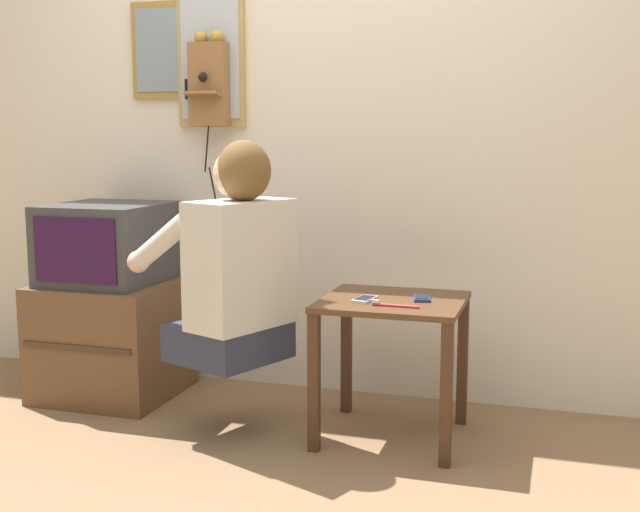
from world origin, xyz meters
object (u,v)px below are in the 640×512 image
at_px(toothbrush, 392,305).
at_px(person, 235,263).
at_px(cell_phone_spare, 422,298).
at_px(wall_phone_antique, 210,82).
at_px(wall_mirror, 211,46).
at_px(television, 108,243).
at_px(framed_picture, 165,50).
at_px(cell_phone_held, 365,299).

bearing_deg(toothbrush, person, 94.13).
bearing_deg(cell_phone_spare, wall_phone_antique, 146.82).
bearing_deg(wall_mirror, wall_phone_antique, -75.52).
distance_m(wall_phone_antique, cell_phone_spare, 1.41).
xyz_separation_m(television, cell_phone_spare, (1.43, -0.13, -0.14)).
height_order(person, wall_phone_antique, wall_phone_antique).
xyz_separation_m(person, toothbrush, (0.60, 0.03, -0.13)).
xyz_separation_m(person, framed_picture, (-0.61, 0.65, 0.87)).
distance_m(person, wall_mirror, 1.16).
bearing_deg(framed_picture, wall_phone_antique, -10.33).
relative_size(framed_picture, toothbrush, 2.51).
xyz_separation_m(person, wall_mirror, (-0.38, 0.65, 0.88)).
distance_m(framed_picture, wall_mirror, 0.23).
relative_size(television, wall_mirror, 0.71).
bearing_deg(person, television, 89.45).
height_order(person, television, person).
bearing_deg(person, cell_phone_held, -55.58).
xyz_separation_m(television, toothbrush, (1.35, -0.29, -0.14)).
distance_m(wall_mirror, cell_phone_held, 1.44).
relative_size(person, cell_phone_spare, 6.31).
distance_m(cell_phone_spare, toothbrush, 0.18).
bearing_deg(wall_phone_antique, wall_mirror, 104.48).
height_order(wall_phone_antique, toothbrush, wall_phone_antique).
bearing_deg(wall_mirror, cell_phone_spare, -23.29).
relative_size(cell_phone_spare, toothbrush, 0.76).
relative_size(wall_phone_antique, cell_phone_spare, 5.96).
relative_size(television, cell_phone_held, 3.89).
xyz_separation_m(wall_phone_antique, framed_picture, (-0.24, 0.04, 0.15)).
xyz_separation_m(person, cell_phone_spare, (0.68, 0.19, -0.13)).
height_order(person, framed_picture, framed_picture).
xyz_separation_m(person, television, (-0.74, 0.32, 0.01)).
height_order(framed_picture, wall_mirror, wall_mirror).
height_order(television, toothbrush, television).
height_order(framed_picture, cell_phone_spare, framed_picture).
xyz_separation_m(person, wall_phone_antique, (-0.37, 0.61, 0.71)).
relative_size(wall_phone_antique, framed_picture, 1.82).
distance_m(wall_phone_antique, framed_picture, 0.29).
bearing_deg(wall_mirror, person, -59.72).
bearing_deg(wall_mirror, toothbrush, -32.27).
bearing_deg(wall_phone_antique, cell_phone_spare, -21.59).
distance_m(person, television, 0.81).
height_order(person, cell_phone_spare, person).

